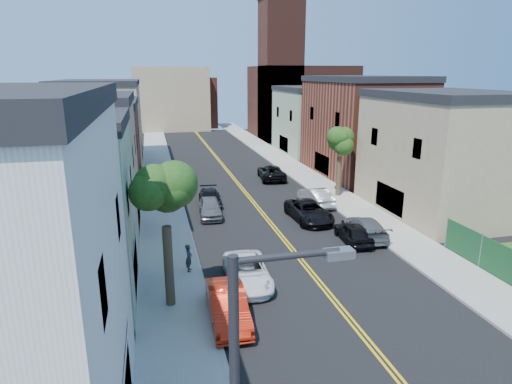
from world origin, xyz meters
TOP-DOWN VIEW (x-y plane):
  - sidewalk_left at (-7.90, 40.00)m, footprint 3.20×100.00m
  - sidewalk_right at (7.90, 40.00)m, footprint 3.20×100.00m
  - curb_left at (-6.15, 40.00)m, footprint 0.30×100.00m
  - curb_right at (6.15, 40.00)m, footprint 0.30×100.00m
  - bldg_left_palegrn at (-14.00, 16.00)m, footprint 9.00×8.00m
  - bldg_left_tan_near at (-14.00, 25.00)m, footprint 9.00×10.00m
  - bldg_left_brick at (-14.00, 36.00)m, footprint 9.00×12.00m
  - bldg_left_tan_far at (-14.00, 50.00)m, footprint 9.00×16.00m
  - bldg_right_tan at (14.00, 24.00)m, footprint 9.00×12.00m
  - bldg_right_brick at (14.00, 38.00)m, footprint 9.00×14.00m
  - bldg_right_palegrn at (14.00, 52.00)m, footprint 9.00×12.00m
  - church at (16.33, 67.07)m, footprint 16.20×14.20m
  - backdrop_left at (-4.00, 82.00)m, footprint 14.00×8.00m
  - backdrop_center at (0.00, 86.00)m, footprint 10.00×8.00m
  - tree_left_mid at (-7.88, 14.01)m, footprint 5.20×5.20m
  - tree_right_far at (7.92, 30.01)m, footprint 4.40×4.40m
  - red_sedan at (-5.45, 12.13)m, footprint 1.73×4.67m
  - white_pickup at (-3.80, 15.44)m, footprint 2.64×5.09m
  - grey_car_left at (-4.17, 27.10)m, footprint 2.06×4.44m
  - black_car_left at (-3.80, 30.13)m, footprint 2.13×4.55m
  - grey_car_right at (5.50, 20.21)m, footprint 2.29×4.94m
  - black_car_right at (4.34, 19.52)m, footprint 1.88×4.06m
  - silver_car_right at (4.95, 27.96)m, footprint 1.83×4.68m
  - dark_car_right_far at (3.80, 37.86)m, footprint 3.04×5.61m
  - black_suv_lane at (3.00, 24.39)m, footprint 2.65×5.42m
  - pedestrian_left at (-6.70, 17.42)m, footprint 0.49×0.64m

SIDE VIEW (x-z plane):
  - sidewalk_left at x=-7.90m, z-range 0.00..0.15m
  - sidewalk_right at x=7.90m, z-range 0.00..0.15m
  - curb_left at x=-6.15m, z-range 0.00..0.15m
  - curb_right at x=6.15m, z-range 0.00..0.15m
  - black_car_left at x=-3.80m, z-range 0.00..1.29m
  - black_car_right at x=4.34m, z-range 0.00..1.35m
  - white_pickup at x=-3.80m, z-range 0.00..1.37m
  - grey_car_right at x=5.50m, z-range 0.00..1.40m
  - grey_car_left at x=-4.17m, z-range 0.00..1.47m
  - black_suv_lane at x=3.00m, z-range 0.00..1.48m
  - dark_car_right_far at x=3.80m, z-range 0.00..1.49m
  - silver_car_right at x=4.95m, z-range 0.00..1.52m
  - red_sedan at x=-5.45m, z-range 0.00..1.52m
  - pedestrian_left at x=-6.70m, z-range 0.15..1.73m
  - bldg_left_brick at x=-14.00m, z-range 0.00..8.00m
  - bldg_left_palegrn at x=-14.00m, z-range 0.00..8.50m
  - bldg_right_palegrn at x=14.00m, z-range 0.00..8.50m
  - bldg_left_tan_near at x=-14.00m, z-range 0.00..9.00m
  - bldg_right_tan at x=14.00m, z-range 0.00..9.00m
  - bldg_left_tan_far at x=-14.00m, z-range 0.00..9.50m
  - bldg_right_brick at x=14.00m, z-range 0.00..10.00m
  - backdrop_center at x=0.00m, z-range 0.00..10.00m
  - tree_right_far at x=7.92m, z-range 1.74..9.77m
  - backdrop_left at x=-4.00m, z-range 0.00..12.00m
  - tree_left_mid at x=-7.88m, z-range 1.94..11.23m
  - church at x=16.33m, z-range -4.06..18.54m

